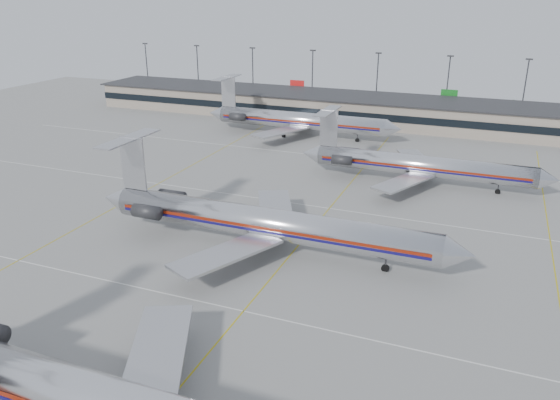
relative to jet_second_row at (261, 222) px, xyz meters
The scene contains 7 objects.
ground 24.35m from the jet_second_row, 80.45° to the right, with size 260.00×260.00×0.00m, color gray.
apron_markings 14.78m from the jet_second_row, 73.78° to the right, with size 160.00×0.15×0.02m, color silver.
terminal 74.35m from the jet_second_row, 86.92° to the left, with size 162.00×17.00×6.25m.
light_mast_row 88.49m from the jet_second_row, 87.41° to the left, with size 163.60×0.40×15.28m.
jet_second_row is the anchor object (origin of this frame).
jet_third_row 35.22m from the jet_second_row, 66.29° to the left, with size 41.74×25.67×11.41m.
jet_back_row 57.26m from the jet_second_row, 105.75° to the left, with size 44.82×27.57×12.25m.
Camera 1 is at (21.04, -32.85, 30.54)m, focal length 35.00 mm.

